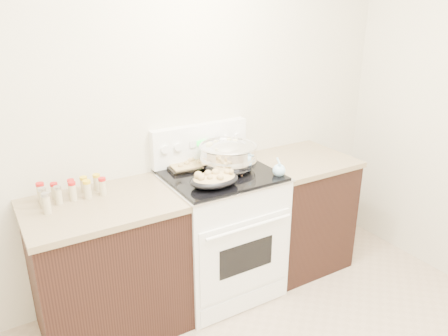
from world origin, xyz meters
TOP-DOWN VIEW (x-y plane):
  - room_shell at (0.00, 0.00)m, footprint 4.10×3.60m
  - counter_left at (-0.48, 1.43)m, footprint 0.93×0.67m
  - counter_right at (1.08, 1.43)m, footprint 0.73×0.67m
  - kitchen_range at (0.35, 1.42)m, footprint 0.78×0.73m
  - mixing_bowl at (0.43, 1.45)m, footprint 0.50×0.50m
  - roasting_pan at (0.21, 1.25)m, footprint 0.34×0.24m
  - baking_sheet at (0.28, 1.66)m, footprint 0.46×0.34m
  - wooden_spoon at (0.35, 1.36)m, footprint 0.15×0.26m
  - blue_ladle at (0.69, 1.20)m, footprint 0.20×0.26m
  - spice_jars at (-0.63, 1.57)m, footprint 0.40×0.24m

SIDE VIEW (x-z plane):
  - counter_left at x=-0.48m, z-range 0.00..0.92m
  - counter_right at x=1.08m, z-range 0.00..0.92m
  - kitchen_range at x=0.35m, z-range -0.12..1.10m
  - wooden_spoon at x=0.35m, z-range 0.93..0.98m
  - baking_sheet at x=0.28m, z-range 0.93..0.99m
  - spice_jars at x=-0.63m, z-range 0.92..1.04m
  - blue_ladle at x=0.69m, z-range 0.92..1.04m
  - roasting_pan at x=0.21m, z-range 0.94..1.05m
  - mixing_bowl at x=0.43m, z-range 0.92..1.16m
  - room_shell at x=0.00m, z-range 0.33..3.08m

